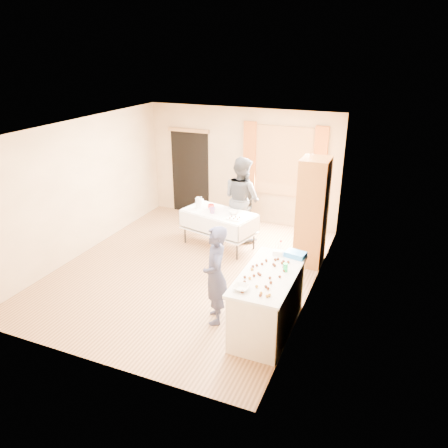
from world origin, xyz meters
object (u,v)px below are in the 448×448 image
at_px(girl, 216,275).
at_px(woman, 242,198).
at_px(counter, 268,302).
at_px(party_table, 219,226).
at_px(chair, 241,215).
at_px(cabinet, 312,213).

height_order(girl, woman, woman).
height_order(counter, party_table, counter).
bearing_deg(chair, party_table, -94.11).
height_order(cabinet, girl, cabinet).
bearing_deg(cabinet, chair, 147.79).
bearing_deg(party_table, counter, -39.41).
distance_m(counter, woman, 3.31).
distance_m(cabinet, girl, 2.57).
height_order(cabinet, chair, cabinet).
distance_m(party_table, woman, 0.78).
bearing_deg(chair, girl, -76.37).
xyz_separation_m(cabinet, woman, (-1.60, 0.61, -0.13)).
relative_size(party_table, girl, 1.06).
bearing_deg(woman, chair, -39.23).
height_order(cabinet, counter, cabinet).
xyz_separation_m(counter, party_table, (-1.77, 2.34, -0.01)).
bearing_deg(cabinet, counter, -92.47).
bearing_deg(cabinet, woman, 159.24).
bearing_deg(counter, party_table, 127.08).
height_order(chair, girl, girl).
bearing_deg(woman, counter, 146.29).
relative_size(counter, woman, 0.89).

